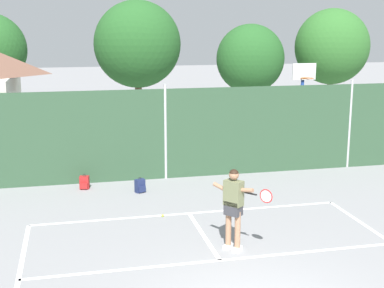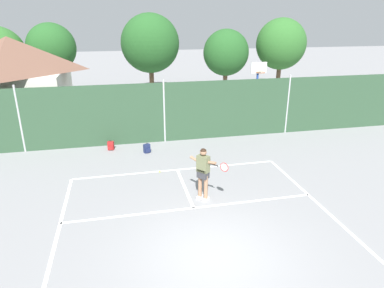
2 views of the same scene
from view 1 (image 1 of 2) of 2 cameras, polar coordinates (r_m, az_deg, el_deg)
name	(u,v)px [view 1 (image 1 of 2)]	position (r m, az deg, el deg)	size (l,w,h in m)	color
chainlink_fence	(165,134)	(17.40, -2.82, 1.04)	(26.09, 0.09, 3.08)	#2D4C33
basketball_hoop	(303,97)	(20.41, 11.59, 4.87)	(0.90, 0.67, 3.55)	#284CB2
treeline_backdrop	(150,50)	(28.03, -4.42, 9.81)	(25.36, 3.96, 6.18)	brown
tennis_player	(234,202)	(11.88, 4.45, -6.14)	(1.04, 1.08, 1.85)	silver
tennis_ball	(163,216)	(14.23, -3.11, -7.55)	(0.07, 0.07, 0.07)	#CCE033
backpack_red	(84,183)	(16.84, -11.28, -4.04)	(0.31, 0.29, 0.46)	maroon
backpack_navy	(140,186)	(16.27, -5.49, -4.43)	(0.33, 0.32, 0.46)	navy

